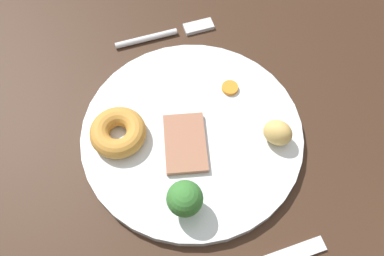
% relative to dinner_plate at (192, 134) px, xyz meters
% --- Properties ---
extents(dining_table, '(1.20, 0.84, 0.04)m').
position_rel_dinner_plate_xyz_m(dining_table, '(0.03, -0.01, -0.02)').
color(dining_table, '#382316').
rests_on(dining_table, ground).
extents(dinner_plate, '(0.29, 0.29, 0.01)m').
position_rel_dinner_plate_xyz_m(dinner_plate, '(0.00, 0.00, 0.00)').
color(dinner_plate, white).
rests_on(dinner_plate, dining_table).
extents(meat_slice_main, '(0.09, 0.07, 0.01)m').
position_rel_dinner_plate_xyz_m(meat_slice_main, '(0.02, -0.01, 0.01)').
color(meat_slice_main, '#9E664C').
rests_on(meat_slice_main, dinner_plate).
extents(yorkshire_pudding, '(0.07, 0.07, 0.03)m').
position_rel_dinner_plate_xyz_m(yorkshire_pudding, '(-0.02, -0.09, 0.02)').
color(yorkshire_pudding, '#C68938').
rests_on(yorkshire_pudding, dinner_plate).
extents(roast_potato_left, '(0.05, 0.05, 0.03)m').
position_rel_dinner_plate_xyz_m(roast_potato_left, '(0.04, 0.10, 0.02)').
color(roast_potato_left, '#D8B260').
rests_on(roast_potato_left, dinner_plate).
extents(carrot_coin_front, '(0.02, 0.02, 0.01)m').
position_rel_dinner_plate_xyz_m(carrot_coin_front, '(-0.05, 0.07, 0.01)').
color(carrot_coin_front, orange).
rests_on(carrot_coin_front, dinner_plate).
extents(broccoli_floret, '(0.04, 0.04, 0.05)m').
position_rel_dinner_plate_xyz_m(broccoli_floret, '(0.09, -0.04, 0.04)').
color(broccoli_floret, '#8CB766').
rests_on(broccoli_floret, dinner_plate).
extents(fork, '(0.02, 0.15, 0.01)m').
position_rel_dinner_plate_xyz_m(fork, '(-0.18, 0.01, -0.00)').
color(fork, silver).
rests_on(fork, dining_table).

